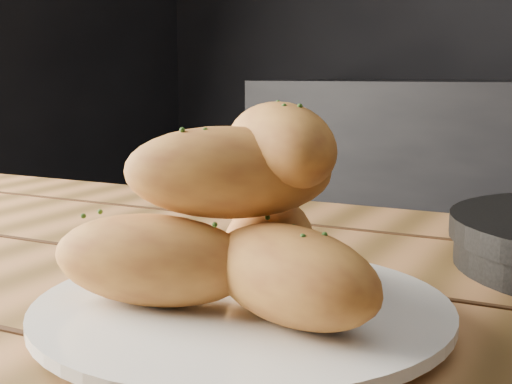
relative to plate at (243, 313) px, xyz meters
The scene contains 2 objects.
plate is the anchor object (origin of this frame).
bread_rolls 0.06m from the plate, 117.07° to the left, with size 0.25×0.20×0.13m.
Camera 1 is at (-0.53, -0.22, 0.92)m, focal length 50.00 mm.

